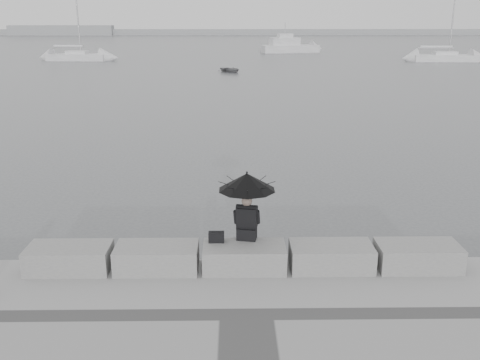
{
  "coord_description": "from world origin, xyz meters",
  "views": [
    {
      "loc": [
        -0.22,
        -9.96,
        5.24
      ],
      "look_at": [
        -0.03,
        3.0,
        1.27
      ],
      "focal_mm": 40.0,
      "sensor_mm": 36.0,
      "label": 1
    }
  ],
  "objects_px": {
    "seated_person": "(247,191)",
    "dinghy": "(231,70)",
    "sailboat_left": "(77,56)",
    "motor_cruiser": "(290,46)",
    "sailboat_right": "(445,57)"
  },
  "relations": [
    {
      "from": "sailboat_right",
      "to": "motor_cruiser",
      "type": "xyz_separation_m",
      "value": [
        -17.1,
        17.05,
        0.37
      ]
    },
    {
      "from": "seated_person",
      "to": "sailboat_left",
      "type": "bearing_deg",
      "value": 120.13
    },
    {
      "from": "sailboat_left",
      "to": "motor_cruiser",
      "type": "relative_size",
      "value": 1.44
    },
    {
      "from": "dinghy",
      "to": "sailboat_left",
      "type": "bearing_deg",
      "value": 104.48
    },
    {
      "from": "sailboat_left",
      "to": "sailboat_right",
      "type": "height_order",
      "value": "same"
    },
    {
      "from": "sailboat_left",
      "to": "sailboat_right",
      "type": "distance_m",
      "value": 45.16
    },
    {
      "from": "sailboat_left",
      "to": "sailboat_right",
      "type": "relative_size",
      "value": 1.0
    },
    {
      "from": "sailboat_left",
      "to": "motor_cruiser",
      "type": "bearing_deg",
      "value": 33.66
    },
    {
      "from": "sailboat_right",
      "to": "sailboat_left",
      "type": "bearing_deg",
      "value": -179.93
    },
    {
      "from": "sailboat_right",
      "to": "dinghy",
      "type": "distance_m",
      "value": 29.0
    },
    {
      "from": "seated_person",
      "to": "dinghy",
      "type": "relative_size",
      "value": 0.49
    },
    {
      "from": "sailboat_right",
      "to": "motor_cruiser",
      "type": "bearing_deg",
      "value": 137.71
    },
    {
      "from": "seated_person",
      "to": "motor_cruiser",
      "type": "distance_m",
      "value": 73.85
    },
    {
      "from": "seated_person",
      "to": "motor_cruiser",
      "type": "xyz_separation_m",
      "value": [
        8.49,
        73.36,
        -1.1
      ]
    },
    {
      "from": "motor_cruiser",
      "to": "dinghy",
      "type": "xyz_separation_m",
      "value": [
        -8.94,
        -29.82,
        -0.66
      ]
    }
  ]
}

